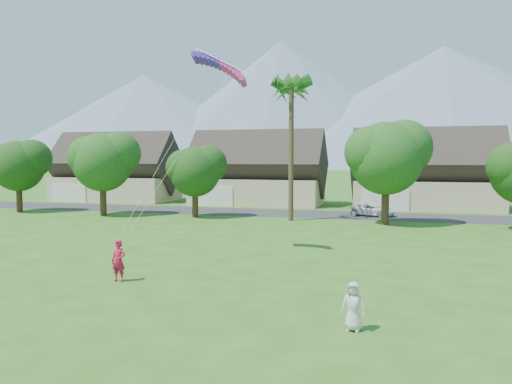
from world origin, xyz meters
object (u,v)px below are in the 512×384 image
(watcher, at_px, (353,306))
(parked_car, at_px, (372,210))
(kite_flyer, at_px, (119,261))
(parafoil_kite, at_px, (222,65))

(watcher, relative_size, parked_car, 0.37)
(kite_flyer, height_order, parafoil_kite, parafoil_kite)
(kite_flyer, bearing_deg, watcher, -15.52)
(parked_car, bearing_deg, watcher, -159.81)
(watcher, bearing_deg, kite_flyer, 167.36)
(kite_flyer, height_order, parked_car, kite_flyer)
(parked_car, bearing_deg, kite_flyer, 179.83)
(parked_car, xyz_separation_m, parafoil_kite, (-7.44, -21.47, 10.09))
(kite_flyer, xyz_separation_m, watcher, (10.61, -3.61, -0.14))
(watcher, relative_size, parafoil_kite, 0.47)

